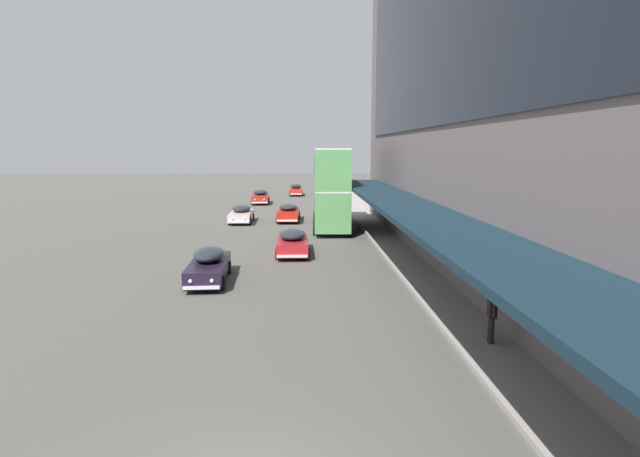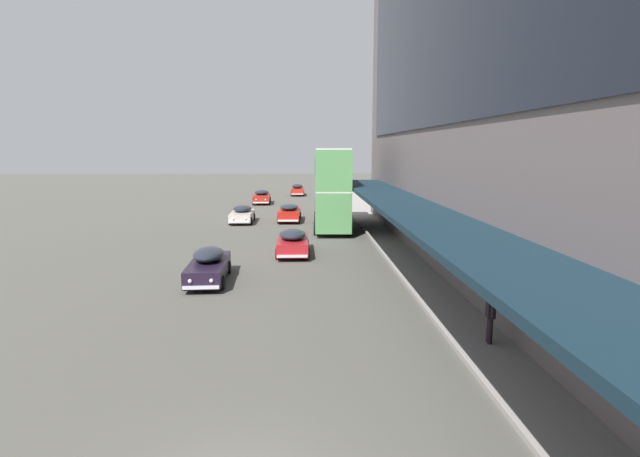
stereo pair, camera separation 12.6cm
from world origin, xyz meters
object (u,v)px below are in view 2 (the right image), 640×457
(sedan_second_near, at_px, (289,213))
(sedan_trailing_mid, at_px, (242,214))
(sedan_lead_mid, at_px, (293,242))
(sedan_lead_near, at_px, (262,197))
(pedestrian_at_kerb, at_px, (491,312))
(transit_bus_kerbside_front, at_px, (332,186))
(sedan_oncoming_rear, at_px, (297,190))
(sedan_second_mid, at_px, (209,265))

(sedan_second_near, xyz_separation_m, sedan_trailing_mid, (-4.04, -0.62, -0.03))
(sedan_trailing_mid, bearing_deg, sedan_lead_mid, -71.15)
(sedan_lead_mid, xyz_separation_m, sedan_lead_near, (-4.03, 28.22, 0.03))
(sedan_lead_near, height_order, pedestrian_at_kerb, pedestrian_at_kerb)
(pedestrian_at_kerb, bearing_deg, sedan_trailing_mid, 111.68)
(sedan_second_near, xyz_separation_m, sedan_lead_mid, (0.51, -13.94, -0.00))
(transit_bus_kerbside_front, distance_m, sedan_oncoming_rear, 29.03)
(transit_bus_kerbside_front, height_order, sedan_second_near, transit_bus_kerbside_front)
(sedan_lead_near, bearing_deg, sedan_lead_mid, -81.88)
(sedan_second_mid, xyz_separation_m, sedan_trailing_mid, (-0.61, 19.26, -0.05))
(sedan_lead_mid, bearing_deg, pedestrian_at_kerb, -65.82)
(sedan_second_mid, relative_size, sedan_oncoming_rear, 1.17)
(transit_bus_kerbside_front, height_order, sedan_lead_mid, transit_bus_kerbside_front)
(sedan_second_mid, distance_m, sedan_lead_near, 34.16)
(transit_bus_kerbside_front, distance_m, sedan_second_mid, 17.16)
(sedan_lead_near, distance_m, pedestrian_at_kerb, 43.96)
(pedestrian_at_kerb, bearing_deg, sedan_second_mid, 140.75)
(pedestrian_at_kerb, bearing_deg, sedan_second_near, 103.85)
(sedan_second_mid, height_order, sedan_lead_mid, sedan_second_mid)
(sedan_oncoming_rear, relative_size, sedan_second_near, 0.92)
(sedan_second_mid, bearing_deg, pedestrian_at_kerb, -39.25)
(transit_bus_kerbside_front, distance_m, pedestrian_at_kerb, 24.40)
(sedan_second_near, distance_m, pedestrian_at_kerb, 29.26)
(sedan_oncoming_rear, bearing_deg, sedan_second_near, -91.26)
(sedan_trailing_mid, height_order, sedan_lead_near, sedan_lead_near)
(transit_bus_kerbside_front, height_order, sedan_oncoming_rear, transit_bus_kerbside_front)
(sedan_oncoming_rear, relative_size, sedan_lead_near, 0.93)
(sedan_oncoming_rear, xyz_separation_m, sedan_trailing_mid, (-4.58, -25.01, -0.05))
(sedan_oncoming_rear, xyz_separation_m, pedestrian_at_kerb, (6.47, -52.80, 0.40))
(sedan_lead_near, bearing_deg, sedan_trailing_mid, -92.02)
(sedan_second_near, height_order, pedestrian_at_kerb, pedestrian_at_kerb)
(sedan_lead_mid, bearing_deg, transit_bus_kerbside_front, 72.94)
(sedan_lead_mid, bearing_deg, sedan_lead_near, 98.12)
(sedan_second_mid, xyz_separation_m, sedan_lead_mid, (3.94, 5.94, -0.02))
(sedan_second_near, distance_m, sedan_lead_mid, 13.95)
(sedan_trailing_mid, bearing_deg, sedan_lead_near, 87.98)
(sedan_second_near, distance_m, sedan_lead_near, 14.70)
(sedan_oncoming_rear, distance_m, sedan_lead_near, 10.90)
(transit_bus_kerbside_front, relative_size, sedan_second_near, 2.00)
(transit_bus_kerbside_front, relative_size, sedan_lead_mid, 1.99)
(transit_bus_kerbside_front, bearing_deg, sedan_lead_near, 110.47)
(transit_bus_kerbside_front, bearing_deg, sedan_second_mid, -113.92)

